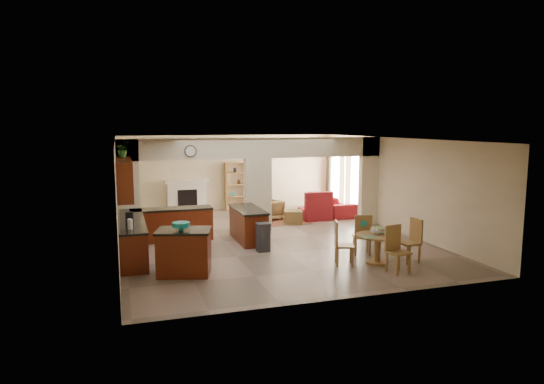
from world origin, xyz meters
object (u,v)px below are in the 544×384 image
object	(u,v)px
kitchen_island	(184,252)
sofa	(331,204)
armchair	(271,210)
dining_table	(378,244)

from	to	relation	value
kitchen_island	sofa	xyz separation A→B (m)	(5.98, 5.61, -0.14)
armchair	sofa	bearing A→B (deg)	165.99
sofa	armchair	bearing A→B (deg)	96.96
dining_table	sofa	bearing A→B (deg)	75.20
kitchen_island	sofa	bearing A→B (deg)	59.06
kitchen_island	armchair	distance (m)	6.32
kitchen_island	dining_table	size ratio (longest dim) A/B	1.30
sofa	kitchen_island	bearing A→B (deg)	130.42
dining_table	armchair	bearing A→B (deg)	97.68
kitchen_island	armchair	size ratio (longest dim) A/B	1.82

